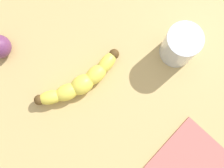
# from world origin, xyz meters

# --- Properties ---
(wooden_tabletop) EXTENTS (1.20, 1.20, 0.03)m
(wooden_tabletop) POSITION_xyz_m (0.00, 0.00, 0.01)
(wooden_tabletop) COLOR tan
(wooden_tabletop) RESTS_ON ground
(banana) EXTENTS (0.20, 0.07, 0.04)m
(banana) POSITION_xyz_m (-0.07, 0.05, 0.05)
(banana) COLOR #EDDB4B
(banana) RESTS_ON wooden_tabletop
(smoothie_glass) EXTENTS (0.07, 0.07, 0.09)m
(smoothie_glass) POSITION_xyz_m (0.14, -0.03, 0.07)
(smoothie_glass) COLOR silver
(smoothie_glass) RESTS_ON wooden_tabletop
(folded_napkin) EXTENTS (0.16, 0.15, 0.01)m
(folded_napkin) POSITION_xyz_m (0.00, -0.23, 0.03)
(folded_napkin) COLOR #BC6660
(folded_napkin) RESTS_ON wooden_tabletop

